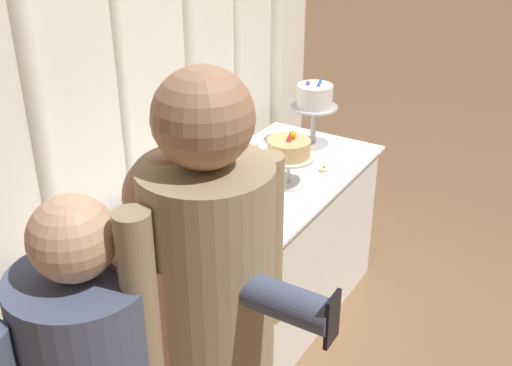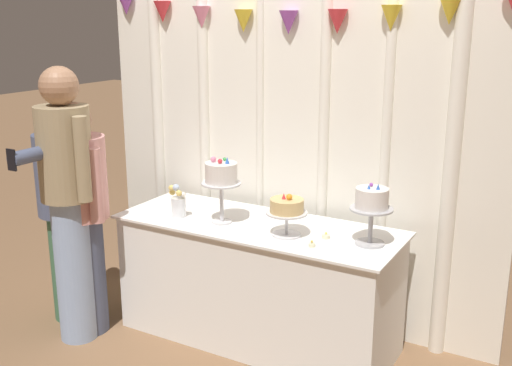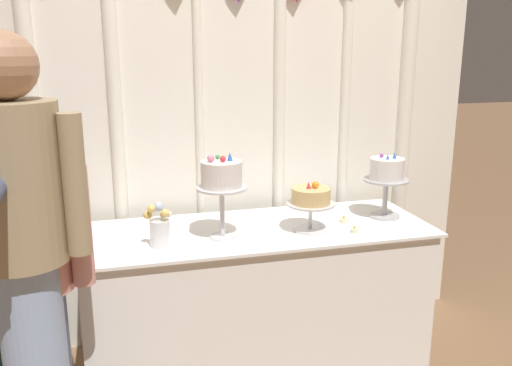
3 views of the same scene
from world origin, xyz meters
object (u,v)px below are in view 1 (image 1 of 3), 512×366
object	(u,v)px
cake_display_leftmost	(233,161)
tealight_far_left	(324,170)
cake_table	(242,274)
flower_vase	(197,246)
cake_display_rightmost	(315,101)
tealight_near_left	(296,161)
cake_display_center	(290,152)
guest_man_pink_jacket	(213,351)

from	to	relation	value
cake_display_leftmost	tealight_far_left	distance (m)	0.72
cake_table	flower_vase	world-z (taller)	flower_vase
cake_display_rightmost	tealight_near_left	bearing A→B (deg)	-172.68
cake_display_center	tealight_near_left	distance (m)	0.28
cake_display_center	tealight_far_left	bearing A→B (deg)	-22.59
cake_display_rightmost	guest_man_pink_jacket	distance (m)	1.83
cake_display_leftmost	flower_vase	world-z (taller)	cake_display_leftmost
tealight_near_left	cake_display_center	bearing A→B (deg)	-160.20
cake_table	flower_vase	size ratio (longest dim) A/B	8.17
guest_man_pink_jacket	cake_display_leftmost	bearing A→B (deg)	29.55
cake_table	cake_display_leftmost	distance (m)	0.73
cake_display_leftmost	tealight_near_left	size ratio (longest dim) A/B	8.47
flower_vase	tealight_near_left	size ratio (longest dim) A/B	4.41
tealight_far_left	tealight_near_left	world-z (taller)	same
cake_display_center	flower_vase	bearing A→B (deg)	-177.92
flower_vase	tealight_far_left	world-z (taller)	flower_vase
cake_display_rightmost	flower_vase	distance (m)	1.25
cake_display_center	cake_table	bearing A→B (deg)	157.52
cake_display_center	tealight_near_left	size ratio (longest dim) A/B	5.20
cake_table	guest_man_pink_jacket	size ratio (longest dim) A/B	1.03
guest_man_pink_jacket	tealight_near_left	bearing A→B (deg)	19.67
cake_display_rightmost	tealight_near_left	world-z (taller)	cake_display_rightmost
cake_display_center	cake_display_rightmost	world-z (taller)	cake_display_rightmost
cake_table	cake_display_center	xyz separation A→B (m)	(0.25, -0.10, 0.55)
tealight_far_left	flower_vase	bearing A→B (deg)	176.59
cake_display_leftmost	tealight_far_left	bearing A→B (deg)	-8.29
cake_display_leftmost	guest_man_pink_jacket	world-z (taller)	guest_man_pink_jacket
cake_table	tealight_near_left	bearing A→B (deg)	-3.09
cake_display_rightmost	tealight_far_left	size ratio (longest dim) A/B	9.09
cake_display_leftmost	tealight_far_left	world-z (taller)	cake_display_leftmost
cake_display_rightmost	guest_man_pink_jacket	xyz separation A→B (m)	(-1.74, -0.57, -0.06)
cake_display_rightmost	guest_man_pink_jacket	size ratio (longest dim) A/B	0.21
cake_display_center	guest_man_pink_jacket	xyz separation A→B (m)	(-1.27, -0.45, 0.02)
cake_display_leftmost	cake_display_center	bearing A→B (deg)	-1.36
cake_display_center	cake_display_rightmost	bearing A→B (deg)	13.27
cake_display_center	cake_display_rightmost	distance (m)	0.49
cake_display_rightmost	cake_display_center	bearing A→B (deg)	-166.73
cake_display_leftmost	tealight_near_left	distance (m)	0.73
cake_display_leftmost	cake_display_center	xyz separation A→B (m)	(0.45, -0.01, -0.14)
cake_table	cake_display_leftmost	xyz separation A→B (m)	(-0.20, -0.09, 0.69)
cake_display_center	flower_vase	distance (m)	0.76
flower_vase	tealight_far_left	xyz separation A→B (m)	(0.96, -0.06, -0.08)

